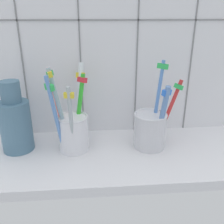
% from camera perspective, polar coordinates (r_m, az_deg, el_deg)
% --- Properties ---
extents(counter_slab, '(0.64, 0.22, 0.02)m').
position_cam_1_polar(counter_slab, '(0.53, 0.21, -10.43)').
color(counter_slab, silver).
rests_on(counter_slab, ground).
extents(tile_wall_back, '(0.64, 0.02, 0.45)m').
position_cam_1_polar(tile_wall_back, '(0.57, -0.81, 14.95)').
color(tile_wall_back, white).
rests_on(tile_wall_back, ground).
extents(toothbrush_cup_left, '(0.08, 0.12, 0.18)m').
position_cam_1_polar(toothbrush_cup_left, '(0.52, -9.23, -3.49)').
color(toothbrush_cup_left, white).
rests_on(toothbrush_cup_left, counter_slab).
extents(toothbrush_cup_right, '(0.11, 0.07, 0.19)m').
position_cam_1_polar(toothbrush_cup_right, '(0.54, 9.08, -3.63)').
color(toothbrush_cup_right, silver).
rests_on(toothbrush_cup_right, counter_slab).
extents(ceramic_vase, '(0.07, 0.07, 0.15)m').
position_cam_1_polar(ceramic_vase, '(0.55, -21.65, -2.18)').
color(ceramic_vase, slate).
rests_on(ceramic_vase, counter_slab).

